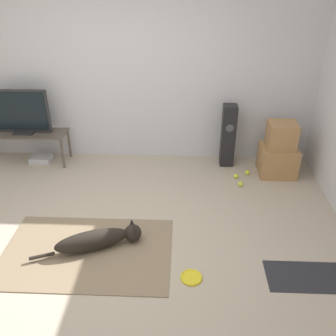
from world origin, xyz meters
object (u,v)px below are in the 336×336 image
dog (99,239)px  tennis_ball_near_speaker (236,176)px  frisbee (191,277)px  tennis_ball_by_boxes (247,172)px  cardboard_box_upper (282,135)px  tv (21,112)px  floor_speaker (228,136)px  tv_stand (26,136)px  game_console (41,159)px  tennis_ball_loose_on_carpet (241,184)px  cardboard_box_lower (277,161)px

dog → tennis_ball_near_speaker: 2.19m
frisbee → tennis_ball_by_boxes: size_ratio=3.15×
frisbee → cardboard_box_upper: size_ratio=0.56×
tv → tennis_ball_by_boxes: bearing=-4.7°
floor_speaker → tv_stand: (-2.91, -0.05, -0.04)m
tennis_ball_by_boxes → dog: bearing=-137.5°
tv_stand → game_console: bearing=0.8°
floor_speaker → tennis_ball_by_boxes: floor_speaker is taller
floor_speaker → tennis_ball_loose_on_carpet: (0.14, -0.61, -0.42)m
floor_speaker → tennis_ball_near_speaker: size_ratio=13.74×
frisbee → cardboard_box_upper: (1.22, 2.06, 0.57)m
floor_speaker → tennis_ball_by_boxes: bearing=-48.5°
dog → tennis_ball_near_speaker: (1.59, 1.50, -0.09)m
tennis_ball_by_boxes → cardboard_box_upper: bearing=9.2°
tv_stand → tv: 0.37m
tennis_ball_loose_on_carpet → tennis_ball_by_boxes: bearing=66.8°
tv → tennis_ball_by_boxes: (3.18, -0.26, -0.74)m
cardboard_box_lower → tv_stand: size_ratio=0.41×
dog → tv: tv is taller
frisbee → cardboard_box_lower: cardboard_box_lower is taller
cardboard_box_lower → dog: bearing=-142.4°
dog → cardboard_box_upper: 2.77m
dog → tennis_ball_by_boxes: size_ratio=16.42×
frisbee → tv: tv is taller
cardboard_box_upper → tennis_ball_loose_on_carpet: 0.86m
game_console → tennis_ball_loose_on_carpet: bearing=-11.2°
cardboard_box_lower → tv_stand: tv_stand is taller
tv → frisbee: bearing=-43.5°
dog → tennis_ball_by_boxes: dog is taller
cardboard_box_lower → tennis_ball_near_speaker: 0.62m
tennis_ball_by_boxes → game_console: 3.03m
tennis_ball_by_boxes → cardboard_box_lower: bearing=7.9°
tv → cardboard_box_upper: bearing=-3.1°
frisbee → tv_stand: 3.30m
cardboard_box_lower → tv_stand: (-3.59, 0.20, 0.21)m
dog → tennis_ball_by_boxes: bearing=42.5°
cardboard_box_upper → tennis_ball_by_boxes: cardboard_box_upper is taller
dog → frisbee: dog is taller
cardboard_box_lower → tennis_ball_by_boxes: (-0.41, -0.06, -0.17)m
tennis_ball_by_boxes → tennis_ball_loose_on_carpet: size_ratio=1.00×
dog → cardboard_box_lower: (2.16, 1.66, 0.08)m
cardboard_box_upper → tv_stand: cardboard_box_upper is taller
tv → tennis_ball_near_speaker: size_ratio=12.11×
dog → tv: 2.44m
frisbee → game_console: 3.16m
frisbee → tv: 3.36m
tv_stand → frisbee: bearing=-43.4°
floor_speaker → tennis_ball_near_speaker: 0.60m
dog → tv: bearing=127.4°
tv → dog: bearing=-52.6°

